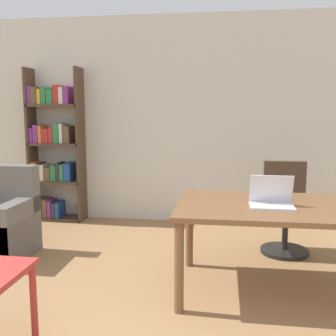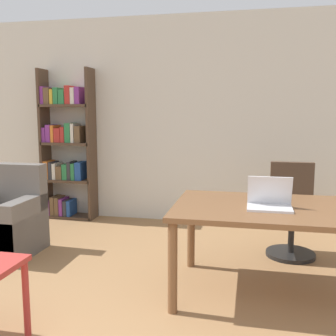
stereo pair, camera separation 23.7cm
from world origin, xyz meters
name	(u,v)px [view 1 (the left image)]	position (x,y,z in m)	size (l,w,h in m)	color
wall_back	(184,121)	(0.00, 4.53, 1.35)	(8.00, 0.06, 2.70)	silver
desk	(287,215)	(1.04, 2.50, 0.65)	(1.76, 1.02, 0.73)	brown
laptop	(271,200)	(0.90, 2.43, 0.78)	(0.34, 0.24, 0.24)	silver
office_chair	(285,210)	(1.18, 3.49, 0.44)	(0.49, 0.49, 0.95)	black
bookshelf	(54,150)	(-1.73, 4.34, 0.96)	(0.72, 0.28, 2.04)	#4C3828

